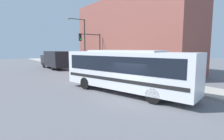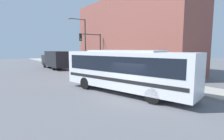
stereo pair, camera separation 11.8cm
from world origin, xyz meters
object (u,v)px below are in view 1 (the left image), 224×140
delivery_truck (54,59)px  fire_hydrant (131,75)px  city_bus (125,68)px  pedestrian_mid_block (116,66)px  pedestrian_near_corner (90,64)px  traffic_light_pole (93,46)px  street_lamp (83,40)px  parking_meter (114,69)px

delivery_truck → fire_hydrant: delivery_truck is taller
city_bus → pedestrian_mid_block: (6.07, 8.75, -0.90)m
pedestrian_near_corner → traffic_light_pole: bearing=-113.3°
traffic_light_pole → city_bus: bearing=-107.8°
city_bus → traffic_light_pole: bearing=58.8°
street_lamp → pedestrian_mid_block: bearing=-73.4°
pedestrian_near_corner → pedestrian_mid_block: pedestrian_mid_block is taller
city_bus → traffic_light_pole: traffic_light_pole is taller
parking_meter → pedestrian_mid_block: bearing=43.7°
city_bus → delivery_truck: (1.24, 20.03, -0.29)m
delivery_truck → parking_meter: bearing=-76.7°
delivery_truck → parking_meter: delivery_truck is taller
traffic_light_pole → street_lamp: (0.84, 4.59, 1.03)m
delivery_truck → pedestrian_mid_block: delivery_truck is taller
parking_meter → street_lamp: street_lamp is taller
street_lamp → traffic_light_pole: bearing=-100.3°
delivery_truck → traffic_light_pole: traffic_light_pole is taller
city_bus → pedestrian_near_corner: 14.91m
delivery_truck → fire_hydrant: bearing=-79.3°
parking_meter → pedestrian_near_corner: (0.59, 6.98, 0.05)m
city_bus → pedestrian_near_corner: city_bus is taller
fire_hydrant → street_lamp: size_ratio=0.11×
parking_meter → street_lamp: size_ratio=0.15×
parking_meter → city_bus: bearing=-121.4°
delivery_truck → pedestrian_near_corner: size_ratio=5.01×
city_bus → fire_hydrant: (4.31, 3.85, -1.37)m
fire_hydrant → street_lamp: 11.99m
parking_meter → fire_hydrant: bearing=-90.0°
street_lamp → pedestrian_near_corner: bearing=-54.2°
fire_hydrant → parking_meter: bearing=90.0°
street_lamp → delivery_truck: bearing=120.6°
traffic_light_pole → pedestrian_mid_block: bearing=-32.2°
fire_hydrant → pedestrian_near_corner: bearing=86.7°
delivery_truck → traffic_light_pole: size_ratio=1.58×
parking_meter → pedestrian_near_corner: bearing=85.2°
city_bus → pedestrian_mid_block: size_ratio=6.35×
pedestrian_mid_block → street_lamp: bearing=106.6°
city_bus → delivery_truck: bearing=73.0°
street_lamp → pedestrian_mid_block: 7.60m
parking_meter → street_lamp: bearing=90.9°
city_bus → traffic_light_pole: 11.14m
fire_hydrant → pedestrian_mid_block: pedestrian_mid_block is taller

